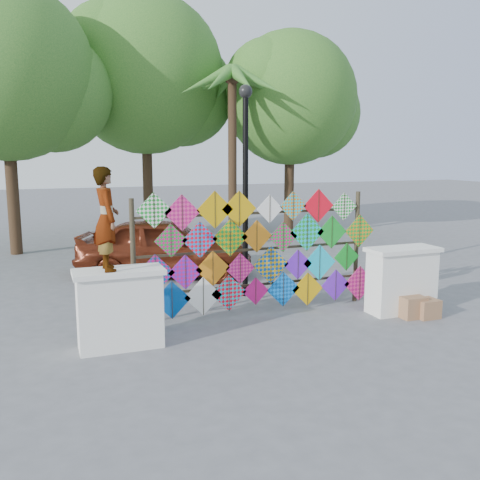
{
  "coord_description": "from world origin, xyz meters",
  "views": [
    {
      "loc": [
        -3.83,
        -8.51,
        3.09
      ],
      "look_at": [
        -0.36,
        0.6,
        1.48
      ],
      "focal_mm": 40.0,
      "sensor_mm": 36.0,
      "label": 1
    }
  ],
  "objects_px": {
    "kite_rack": "(259,252)",
    "lamppost": "(245,171)",
    "sedan": "(165,247)",
    "vendor_woman": "(106,219)"
  },
  "relations": [
    {
      "from": "kite_rack",
      "to": "lamppost",
      "type": "distance_m",
      "value": 1.97
    },
    {
      "from": "sedan",
      "to": "lamppost",
      "type": "distance_m",
      "value": 3.39
    },
    {
      "from": "lamppost",
      "to": "kite_rack",
      "type": "bearing_deg",
      "value": -99.88
    },
    {
      "from": "kite_rack",
      "to": "vendor_woman",
      "type": "relative_size",
      "value": 3.12
    },
    {
      "from": "kite_rack",
      "to": "sedan",
      "type": "bearing_deg",
      "value": 104.36
    },
    {
      "from": "kite_rack",
      "to": "sedan",
      "type": "relative_size",
      "value": 1.15
    },
    {
      "from": "sedan",
      "to": "lamppost",
      "type": "xyz_separation_m",
      "value": [
        1.19,
        -2.5,
        1.95
      ]
    },
    {
      "from": "vendor_woman",
      "to": "lamppost",
      "type": "height_order",
      "value": "lamppost"
    },
    {
      "from": "vendor_woman",
      "to": "sedan",
      "type": "distance_m",
      "value": 5.27
    },
    {
      "from": "kite_rack",
      "to": "sedan",
      "type": "height_order",
      "value": "kite_rack"
    }
  ]
}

